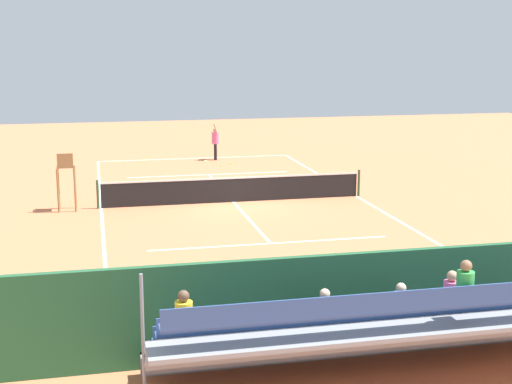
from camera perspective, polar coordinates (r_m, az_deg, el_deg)
The scene contains 12 objects.
ground_plane at distance 28.25m, azimuth -1.77°, elevation -0.78°, with size 60.00×60.00×0.00m, color #CC7047.
court_line_markings at distance 28.29m, azimuth -1.78°, elevation -0.76°, with size 10.10×22.20×0.01m.
tennis_net at distance 28.15m, azimuth -1.77°, elevation 0.21°, with size 10.30×0.10×1.07m.
backdrop_wall at distance 14.97m, azimuth 8.46°, elevation -8.33°, with size 18.00×0.16×2.00m, color #235633.
bleacher_stand at distance 13.83m, azimuth 10.28°, elevation -10.50°, with size 9.06×2.40×2.48m.
umpire_chair at distance 27.45m, azimuth -14.57°, elevation 1.27°, with size 0.67×0.67×2.14m.
courtside_bench at distance 17.03m, azimuth 17.39°, elevation -7.84°, with size 1.80×0.40×0.93m.
equipment_bag at distance 16.32m, azimuth 12.48°, elevation -9.84°, with size 0.90×0.36×0.36m, color black.
tennis_player at distance 38.21m, azimuth -3.18°, elevation 4.02°, with size 0.38×0.54×1.93m.
tennis_racket at distance 37.93m, azimuth -3.95°, elevation 2.42°, with size 0.40×0.58×0.03m.
tennis_ball_near at distance 37.03m, azimuth -2.02°, elevation 2.25°, with size 0.07×0.07×0.07m, color #CCDB33.
tennis_ball_far at distance 36.32m, azimuth -2.77°, elevation 2.06°, with size 0.07×0.07×0.07m, color #CCDB33.
Camera 1 is at (5.16, 27.10, 6.09)m, focal length 51.42 mm.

